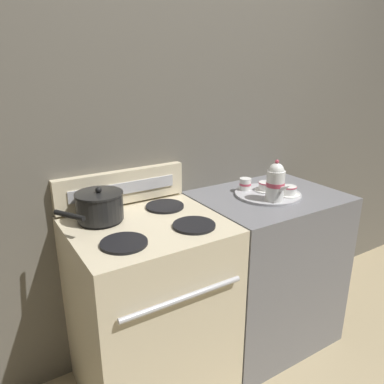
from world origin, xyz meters
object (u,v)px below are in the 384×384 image
object	(u,v)px
saucepan	(99,206)
stove	(150,309)
teapot	(276,182)
serving_tray	(268,194)
creamer_jug	(245,184)
teacup_left	(266,186)
teacup_right	(289,191)

from	to	relation	value
saucepan	stove	bearing A→B (deg)	-39.25
teapot	serving_tray	bearing A→B (deg)	63.09
stove	saucepan	distance (m)	0.57
stove	teapot	world-z (taller)	teapot
stove	creamer_jug	bearing A→B (deg)	9.59
teacup_left	saucepan	bearing A→B (deg)	173.81
saucepan	teapot	bearing A→B (deg)	-15.80
teapot	teacup_right	distance (m)	0.14
teapot	teacup_left	size ratio (longest dim) A/B	1.72
stove	creamer_jug	distance (m)	0.83
stove	serving_tray	world-z (taller)	serving_tray
saucepan	serving_tray	bearing A→B (deg)	-8.81
stove	creamer_jug	world-z (taller)	creamer_jug
serving_tray	teacup_left	bearing A→B (deg)	66.66
serving_tray	teapot	distance (m)	0.15
saucepan	serving_tray	size ratio (longest dim) A/B	0.87
teacup_left	creamer_jug	xyz separation A→B (m)	(-0.09, 0.07, 0.01)
serving_tray	teapot	world-z (taller)	teapot
serving_tray	stove	bearing A→B (deg)	179.82
serving_tray	creamer_jug	distance (m)	0.14
serving_tray	teapot	xyz separation A→B (m)	(-0.05, -0.10, 0.10)
stove	saucepan	bearing A→B (deg)	140.75
stove	serving_tray	bearing A→B (deg)	-0.18
stove	teacup_right	distance (m)	0.94
saucepan	teacup_right	world-z (taller)	saucepan
serving_tray	teacup_right	world-z (taller)	teacup_right
teacup_right	serving_tray	bearing A→B (deg)	131.25
teacup_left	teacup_right	xyz separation A→B (m)	(0.05, -0.12, 0.00)
saucepan	teapot	size ratio (longest dim) A/B	1.46
teacup_right	creamer_jug	xyz separation A→B (m)	(-0.14, 0.19, 0.01)
creamer_jug	stove	bearing A→B (deg)	-170.41
saucepan	serving_tray	world-z (taller)	saucepan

